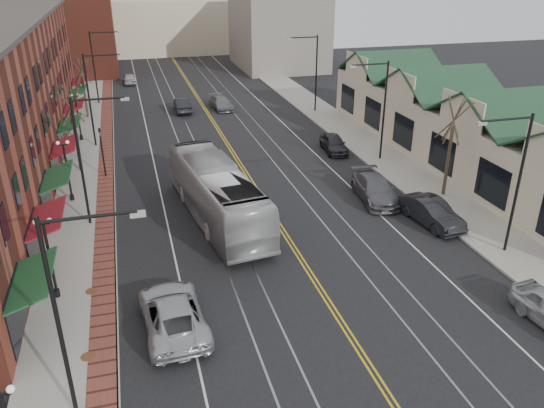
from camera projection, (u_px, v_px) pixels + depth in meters
ground at (364, 357)px, 22.36m from camera, size 160.00×160.00×0.00m
sidewalk_left at (85, 200)px, 36.89m from camera, size 4.00×120.00×0.15m
sidewalk_right at (396, 167)px, 42.74m from camera, size 4.00×120.00×0.15m
building_right at (466, 134)px, 43.27m from camera, size 8.00×36.00×4.60m
backdrop_left at (63, 22)px, 76.71m from camera, size 14.00×18.00×14.00m
backdrop_mid at (166, 26)px, 94.78m from camera, size 22.00×14.00×9.00m
backdrop_right at (278, 30)px, 80.53m from camera, size 12.00×16.00×11.00m
streetlight_l_0 at (68, 300)px, 17.56m from camera, size 3.33×0.25×8.00m
streetlight_l_1 at (86, 149)px, 31.55m from camera, size 3.33×0.25×8.00m
streetlight_l_2 at (94, 91)px, 45.53m from camera, size 3.33×0.25×8.00m
streetlight_l_3 at (97, 60)px, 59.52m from camera, size 3.33×0.25×8.00m
streetlight_r_0 at (514, 171)px, 28.19m from camera, size 3.33×0.25×8.00m
streetlight_r_1 at (380, 101)px, 42.18m from camera, size 3.33×0.25×8.00m
streetlight_r_2 at (313, 66)px, 56.17m from camera, size 3.33×0.25×8.00m
lamppost_l_1 at (50, 260)px, 25.31m from camera, size 0.84×0.28×4.27m
lamppost_l_2 at (68, 172)px, 35.80m from camera, size 0.84×0.28×4.27m
lamppost_l_3 at (78, 118)px, 48.04m from camera, size 0.84×0.28×4.27m
tree_left_near at (74, 128)px, 40.57m from camera, size 1.78×1.37×6.48m
tree_left_far at (84, 87)px, 54.66m from camera, size 1.66×1.28×6.02m
tree_right_mid at (450, 146)px, 36.08m from camera, size 1.90×1.46×6.93m
manhole_mid at (88, 356)px, 22.19m from camera, size 0.60×0.60×0.02m
manhole_far at (92, 291)px, 26.56m from camera, size 0.60×0.60×0.02m
traffic_signal at (102, 149)px, 39.77m from camera, size 0.18×0.15×3.80m
transit_bus at (217, 193)px, 33.53m from camera, size 4.73×13.41×3.65m
parked_suv at (173, 313)px, 23.84m from camera, size 3.02×5.93×1.61m
parked_car_b at (431, 212)px, 33.35m from camera, size 2.36×5.08×1.61m
parked_car_c at (375, 189)px, 36.73m from camera, size 2.89×5.77×1.61m
parked_car_d at (334, 143)px, 45.99m from camera, size 2.21×4.54×1.49m
distant_car_left at (182, 105)px, 58.13m from camera, size 1.70×4.70×1.54m
distant_car_right at (221, 103)px, 59.22m from camera, size 2.34×4.90×1.38m
distant_car_far at (129, 79)px, 71.18m from camera, size 1.82×4.17×1.40m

